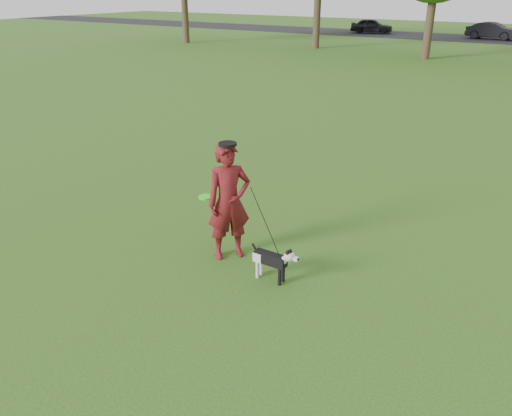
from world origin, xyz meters
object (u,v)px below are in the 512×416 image
Objects in this scene: dog at (274,259)px; car_left at (372,26)px; man at (229,202)px; car_mid at (493,31)px.

car_left is (-13.55, 40.48, 0.28)m from dog.
man is 0.52× the size of car_left.
car_mid is at bearing 42.67° from man.
car_mid is at bearing -102.67° from car_left.
man is at bearing -175.34° from car_left.
dog is 42.69m from car_left.
car_mid reaches higher than car_left.
dog is at bearing -174.17° from car_left.
car_left reaches higher than dog.
car_left is (-12.54, 40.20, -0.31)m from man.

